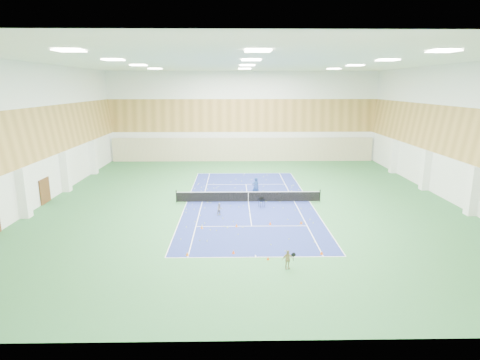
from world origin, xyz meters
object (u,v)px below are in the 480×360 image
Objects in this scene: tennis_net at (248,196)px; child_court at (220,209)px; child_apron at (287,259)px; ball_cart at (262,202)px; coach at (256,187)px.

child_court is (-2.44, -3.76, -0.04)m from tennis_net.
child_apron is (4.14, -9.68, 0.05)m from child_court.
tennis_net is 1.92m from ball_cart.
tennis_net is 13.54m from child_apron.
child_apron reaches higher than tennis_net.
coach reaches higher than child_court.
child_court is 4.14m from ball_cart.
tennis_net is 11.54× the size of child_apron.
child_court reaches higher than ball_cart.
coach reaches higher than tennis_net.
coach is 1.70× the size of child_apron.
child_apron is (0.98, -15.02, -0.39)m from coach.
tennis_net is at bearing 26.11° from child_court.
child_apron is at bearing -106.71° from ball_cart.
coach is 3.23m from ball_cart.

